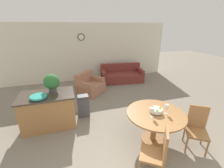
# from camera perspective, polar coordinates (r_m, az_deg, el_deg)

# --- Properties ---
(wall_back) EXTENTS (8.00, 0.09, 2.70)m
(wall_back) POSITION_cam_1_polar(r_m,az_deg,el_deg) (7.49, -8.91, 11.82)
(wall_back) COLOR silver
(wall_back) RESTS_ON ground_plane
(dining_table) EXTENTS (1.30, 1.30, 0.75)m
(dining_table) POSITION_cam_1_polar(r_m,az_deg,el_deg) (3.61, 16.08, -12.80)
(dining_table) COLOR #9E6B3D
(dining_table) RESTS_ON ground_plane
(dining_chair_near_left) EXTENTS (0.58, 0.58, 0.98)m
(dining_chair_near_left) POSITION_cam_1_polar(r_m,az_deg,el_deg) (2.96, 16.94, -23.34)
(dining_chair_near_left) COLOR #9E6B3D
(dining_chair_near_left) RESTS_ON ground_plane
(dining_chair_near_right) EXTENTS (0.58, 0.58, 0.98)m
(dining_chair_near_right) POSITION_cam_1_polar(r_m,az_deg,el_deg) (3.84, 29.61, -13.96)
(dining_chair_near_right) COLOR #9E6B3D
(dining_chair_near_right) RESTS_ON ground_plane
(fruit_bowl) EXTENTS (0.28, 0.28, 0.14)m
(fruit_bowl) POSITION_cam_1_polar(r_m,az_deg,el_deg) (3.49, 16.51, -9.48)
(fruit_bowl) COLOR silver
(fruit_bowl) RESTS_ON dining_table
(wine_glass_left) EXTENTS (0.07, 0.07, 0.22)m
(wine_glass_left) POSITION_cam_1_polar(r_m,az_deg,el_deg) (3.27, 15.20, -9.67)
(wine_glass_left) COLOR silver
(wine_glass_left) RESTS_ON dining_table
(wine_glass_right) EXTENTS (0.07, 0.07, 0.22)m
(wine_glass_right) POSITION_cam_1_polar(r_m,az_deg,el_deg) (3.48, 20.13, -8.21)
(wine_glass_right) COLOR silver
(wine_glass_right) RESTS_ON dining_table
(kitchen_island) EXTENTS (1.36, 0.83, 0.92)m
(kitchen_island) POSITION_cam_1_polar(r_m,az_deg,el_deg) (4.38, -22.90, -9.13)
(kitchen_island) COLOR #9E6B3D
(kitchen_island) RESTS_ON ground_plane
(teal_bowl) EXTENTS (0.39, 0.39, 0.07)m
(teal_bowl) POSITION_cam_1_polar(r_m,az_deg,el_deg) (4.02, -26.22, -4.35)
(teal_bowl) COLOR teal
(teal_bowl) RESTS_ON kitchen_island
(potted_plant) EXTENTS (0.40, 0.40, 0.48)m
(potted_plant) POSITION_cam_1_polar(r_m,az_deg,el_deg) (4.20, -21.97, 0.63)
(potted_plant) COLOR #4C4C51
(potted_plant) RESTS_ON kitchen_island
(trash_bin) EXTENTS (0.32, 0.26, 0.66)m
(trash_bin) POSITION_cam_1_polar(r_m,az_deg,el_deg) (4.59, -10.80, -8.15)
(trash_bin) COLOR #47474C
(trash_bin) RESTS_ON ground_plane
(couch) EXTENTS (2.07, 1.16, 0.81)m
(couch) POSITION_cam_1_polar(r_m,az_deg,el_deg) (7.36, 3.72, 3.27)
(couch) COLOR maroon
(couch) RESTS_ON ground_plane
(armchair) EXTENTS (1.25, 1.24, 0.81)m
(armchair) POSITION_cam_1_polar(r_m,az_deg,el_deg) (6.10, -8.38, -0.85)
(armchair) COLOR #A87056
(armchair) RESTS_ON ground_plane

